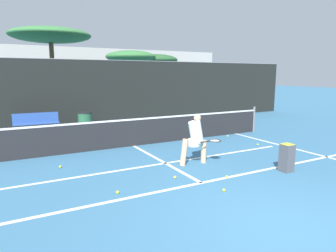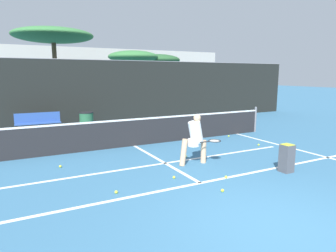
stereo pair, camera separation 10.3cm
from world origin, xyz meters
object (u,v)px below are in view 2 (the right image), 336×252
player_practicing (195,138)px  parked_car (43,109)px  ball_hopper (287,158)px  courtside_bench (38,122)px  trash_bin (87,121)px

player_practicing → parked_car: parked_car is taller
ball_hopper → parked_car: parked_car is taller
player_practicing → ball_hopper: bearing=-41.8°
ball_hopper → courtside_bench: (-5.06, 8.27, 0.10)m
player_practicing → courtside_bench: bearing=120.1°
ball_hopper → parked_car: (-4.50, 12.26, 0.24)m
courtside_bench → trash_bin: (1.95, -0.11, -0.07)m
player_practicing → trash_bin: size_ratio=1.72×
ball_hopper → courtside_bench: bearing=121.4°
trash_bin → player_practicing: bearing=-77.5°
ball_hopper → trash_bin: trash_bin is taller
trash_bin → parked_car: (-1.40, 4.09, 0.21)m
courtside_bench → trash_bin: 1.96m
courtside_bench → parked_car: 4.03m
trash_bin → parked_car: 4.33m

